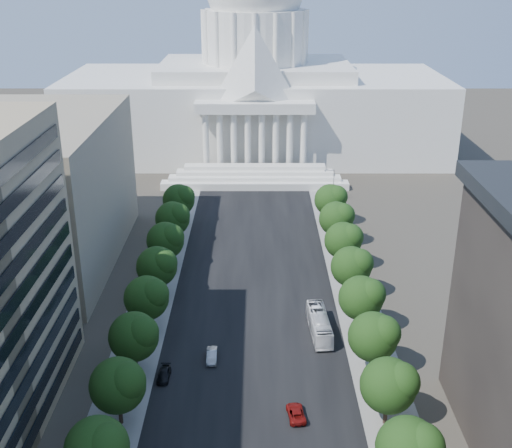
{
  "coord_description": "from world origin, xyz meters",
  "views": [
    {
      "loc": [
        0.45,
        -22.79,
        58.24
      ],
      "look_at": [
        0.39,
        79.76,
        16.41
      ],
      "focal_mm": 45.0,
      "sensor_mm": 36.0,
      "label": 1
    }
  ],
  "objects_px": {
    "car_silver": "(212,356)",
    "city_bus": "(319,324)",
    "car_red": "(296,413)",
    "car_dark_b": "(164,375)"
  },
  "relations": [
    {
      "from": "car_silver",
      "to": "city_bus",
      "type": "height_order",
      "value": "city_bus"
    },
    {
      "from": "car_red",
      "to": "city_bus",
      "type": "bearing_deg",
      "value": -110.3
    },
    {
      "from": "car_dark_b",
      "to": "car_red",
      "type": "bearing_deg",
      "value": -23.35
    },
    {
      "from": "car_dark_b",
      "to": "city_bus",
      "type": "bearing_deg",
      "value": 28.89
    },
    {
      "from": "car_dark_b",
      "to": "car_silver",
      "type": "bearing_deg",
      "value": 36.65
    },
    {
      "from": "car_silver",
      "to": "car_dark_b",
      "type": "distance_m",
      "value": 8.48
    },
    {
      "from": "city_bus",
      "to": "car_silver",
      "type": "bearing_deg",
      "value": -159.2
    },
    {
      "from": "car_dark_b",
      "to": "city_bus",
      "type": "distance_m",
      "value": 27.74
    },
    {
      "from": "car_silver",
      "to": "city_bus",
      "type": "bearing_deg",
      "value": 22.98
    },
    {
      "from": "car_red",
      "to": "car_dark_b",
      "type": "distance_m",
      "value": 21.38
    }
  ]
}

